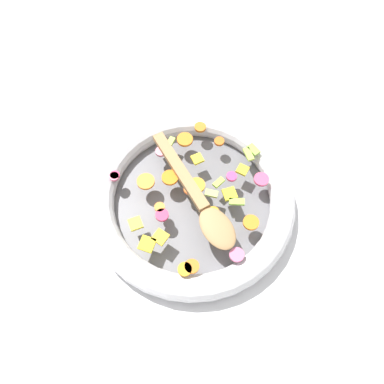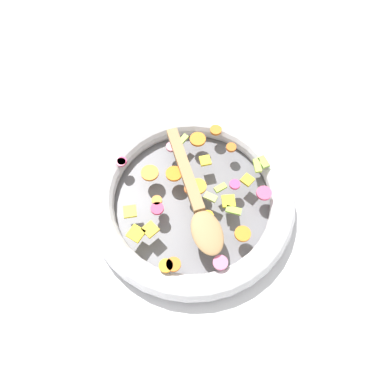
% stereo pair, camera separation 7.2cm
% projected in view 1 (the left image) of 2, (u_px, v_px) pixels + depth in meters
% --- Properties ---
extents(ground_plane, '(4.00, 4.00, 0.00)m').
position_uv_depth(ground_plane, '(192.00, 203.00, 0.77)').
color(ground_plane, silver).
extents(skillet, '(0.41, 0.41, 0.05)m').
position_uv_depth(skillet, '(192.00, 198.00, 0.75)').
color(skillet, slate).
rests_on(skillet, ground_plane).
extents(chopped_vegetables, '(0.31, 0.31, 0.01)m').
position_uv_depth(chopped_vegetables, '(194.00, 191.00, 0.72)').
color(chopped_vegetables, orange).
rests_on(chopped_vegetables, skillet).
extents(wooden_spoon, '(0.27, 0.16, 0.01)m').
position_uv_depth(wooden_spoon, '(200.00, 201.00, 0.70)').
color(wooden_spoon, '#A87F51').
rests_on(wooden_spoon, chopped_vegetables).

